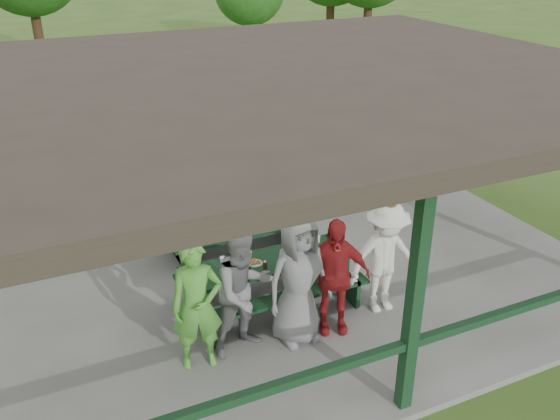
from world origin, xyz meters
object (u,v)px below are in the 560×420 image
spectator_lblue (224,190)px  spectator_blue (153,175)px  contestant_green (197,306)px  spectator_grey (318,165)px  pickup_truck (262,95)px  picnic_table_near (270,276)px  contestant_red (333,276)px  farm_trailer (132,120)px  contestant_grey_mid (298,279)px  contestant_grey_left (244,291)px  picnic_table_far (229,220)px  contestant_white_fedora (385,258)px

spectator_lblue → spectator_blue: bearing=-14.9°
contestant_green → spectator_grey: bearing=55.9°
pickup_truck → spectator_grey: bearing=-167.5°
picnic_table_near → contestant_red: contestant_red is taller
picnic_table_near → contestant_red: 1.14m
spectator_blue → farm_trailer: (0.60, 4.81, -0.35)m
contestant_grey_mid → spectator_grey: bearing=53.8°
picnic_table_near → pickup_truck: pickup_truck is taller
spectator_blue → picnic_table_near: bearing=118.2°
picnic_table_near → contestant_red: (0.53, -0.93, 0.39)m
contestant_grey_left → spectator_blue: (-0.14, 4.32, 0.04)m
picnic_table_near → spectator_grey: bearing=51.2°
picnic_table_near → contestant_grey_mid: bearing=-89.8°
contestant_red → spectator_blue: size_ratio=0.91×
pickup_truck → farm_trailer: bearing=121.3°
picnic_table_far → contestant_red: 2.99m
contestant_red → picnic_table_far: bearing=118.5°
contestant_red → farm_trailer: bearing=115.0°
contestant_red → contestant_white_fedora: 0.92m
spectator_grey → contestant_red: bearing=62.9°
spectator_lblue → contestant_white_fedora: bearing=126.6°
contestant_green → contestant_white_fedora: 2.83m
picnic_table_far → pickup_truck: pickup_truck is taller
spectator_grey → pickup_truck: spectator_grey is taller
contestant_grey_left → farm_trailer: contestant_grey_left is taller
picnic_table_far → contestant_grey_left: size_ratio=1.31×
contestant_white_fedora → spectator_lblue: contestant_white_fedora is taller
spectator_lblue → picnic_table_far: bearing=95.4°
picnic_table_far → contestant_grey_left: (-0.83, -2.82, 0.44)m
contestant_grey_mid → spectator_blue: 4.51m
pickup_truck → contestant_green: bearing=177.2°
spectator_blue → contestant_green: bearing=97.6°
contestant_grey_mid → contestant_red: bearing=-5.9°
contestant_red → farm_trailer: 9.28m
contestant_grey_mid → spectator_grey: 4.53m
contestant_white_fedora → pickup_truck: bearing=82.1°
contestant_red → spectator_grey: bearing=84.7°
contestant_grey_left → picnic_table_near: bearing=36.5°
spectator_lblue → contestant_red: bearing=112.5°
spectator_grey → farm_trailer: (-2.64, 5.36, -0.21)m
picnic_table_near → contestant_green: contestant_green is taller
farm_trailer → spectator_lblue: bearing=-77.1°
picnic_table_near → contestant_grey_mid: size_ratio=1.37×
picnic_table_near → contestant_grey_mid: (0.00, -0.92, 0.47)m
contestant_red → contestant_white_fedora: bearing=27.1°
spectator_blue → spectator_grey: size_ratio=1.17×
contestant_grey_left → farm_trailer: 9.14m
contestant_grey_left → contestant_grey_mid: 0.74m
contestant_green → contestant_white_fedora: bearing=11.4°
spectator_blue → pickup_truck: (4.49, 5.26, -0.21)m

